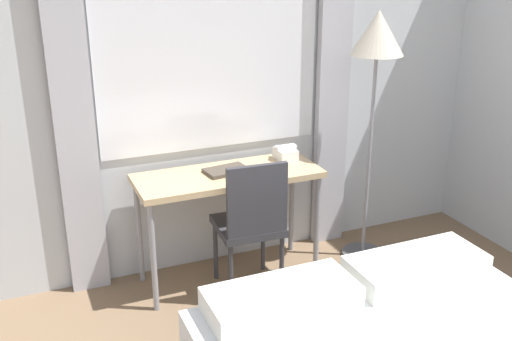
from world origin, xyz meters
TOP-DOWN VIEW (x-y plane):
  - wall_back_with_window at (-0.00, 3.40)m, footprint 5.06×0.13m
  - desk at (-0.01, 3.09)m, footprint 1.20×0.46m
  - desk_chair at (0.05, 2.86)m, footprint 0.42×0.42m
  - standing_lamp at (0.99, 2.99)m, footprint 0.35×0.35m
  - telephone at (0.44, 3.18)m, footprint 0.15×0.16m
  - book at (-0.02, 3.11)m, footprint 0.29×0.20m

SIDE VIEW (x-z plane):
  - desk_chair at x=0.05m, z-range 0.06..0.98m
  - desk at x=-0.01m, z-range 0.31..1.07m
  - book at x=-0.02m, z-range 0.76..0.79m
  - telephone at x=0.44m, z-range 0.75..0.85m
  - wall_back_with_window at x=0.00m, z-range 0.00..2.70m
  - standing_lamp at x=0.99m, z-range 0.60..2.35m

